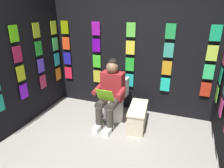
% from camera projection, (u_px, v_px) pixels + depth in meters
% --- Properties ---
extents(display_wall_back, '(3.32, 0.14, 2.23)m').
position_uv_depth(display_wall_back, '(131.00, 56.00, 3.90)').
color(display_wall_back, black).
rests_on(display_wall_back, ground).
extents(display_wall_right, '(0.14, 1.91, 2.23)m').
position_uv_depth(display_wall_right, '(27.00, 61.00, 3.55)').
color(display_wall_right, black).
rests_on(display_wall_right, ground).
extents(toilet, '(0.41, 0.56, 0.77)m').
position_uv_depth(toilet, '(115.00, 101.00, 3.81)').
color(toilet, white).
rests_on(toilet, ground).
extents(person_reading, '(0.54, 0.70, 1.19)m').
position_uv_depth(person_reading, '(110.00, 93.00, 3.51)').
color(person_reading, maroon).
rests_on(person_reading, ground).
extents(comic_longbox_near, '(0.35, 0.72, 0.39)m').
position_uv_depth(comic_longbox_near, '(138.00, 117.00, 3.53)').
color(comic_longbox_near, beige).
rests_on(comic_longbox_near, ground).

